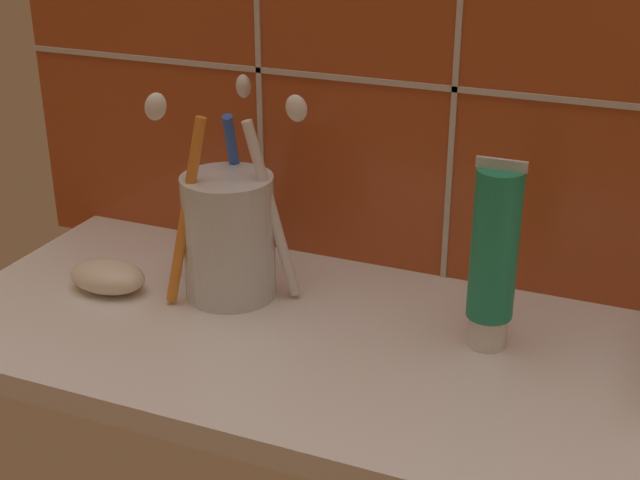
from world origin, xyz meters
TOP-DOWN VIEW (x-y plane):
  - sink_counter at (0.00, 0.00)cm, footprint 72.21×28.90cm
  - tile_wall_backsplash at (0.01, 14.69)cm, footprint 82.21×1.72cm
  - toothbrush_cup at (-14.34, 3.66)cm, footprint 12.16×13.88cm
  - toothpaste_tube at (8.11, 3.58)cm, footprint 3.73×3.56cm
  - soap_bar at (-24.57, -0.15)cm, footprint 7.04×4.70cm

SIDE VIEW (x-z plane):
  - sink_counter at x=0.00cm, z-range 0.00..2.00cm
  - soap_bar at x=-24.57cm, z-range 2.00..4.75cm
  - toothbrush_cup at x=-14.34cm, z-range -1.45..17.00cm
  - toothpaste_tube at x=8.11cm, z-range 1.96..17.19cm
  - tile_wall_backsplash at x=0.01cm, z-range 0.01..50.80cm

